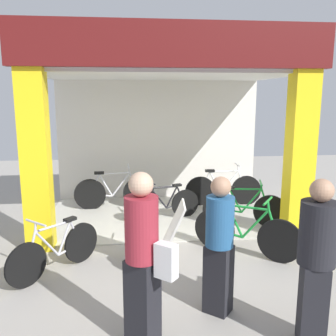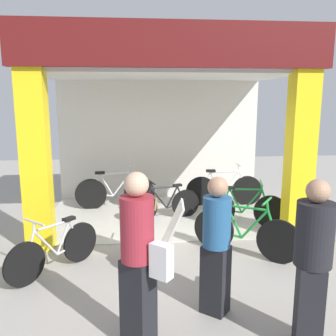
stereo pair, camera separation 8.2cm
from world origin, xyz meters
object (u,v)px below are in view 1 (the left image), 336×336
object	(u,v)px
bicycle_inside_1	(165,204)
pedestrian_0	(143,260)
sandwich_board_sign	(157,233)
bicycle_inside_2	(223,189)
bicycle_inside_0	(114,192)
bicycle_inside_3	(244,208)
bicycle_parked_1	(245,232)
pedestrian_2	(219,245)
bicycle_parked_0	(56,251)
pedestrian_1	(316,261)

from	to	relation	value
bicycle_inside_1	pedestrian_0	size ratio (longest dim) A/B	0.81
sandwich_board_sign	pedestrian_0	world-z (taller)	pedestrian_0
pedestrian_0	bicycle_inside_2	bearing A→B (deg)	66.85
bicycle_inside_0	bicycle_inside_3	size ratio (longest dim) A/B	1.13
bicycle_inside_2	bicycle_parked_1	size ratio (longest dim) A/B	1.21
bicycle_parked_1	pedestrian_2	distance (m)	1.71
bicycle_parked_0	pedestrian_0	distance (m)	2.12
bicycle_inside_2	bicycle_inside_3	size ratio (longest dim) A/B	1.12
bicycle_inside_0	bicycle_inside_1	world-z (taller)	bicycle_inside_0
bicycle_parked_1	pedestrian_2	bearing A→B (deg)	-118.34
sandwich_board_sign	pedestrian_1	xyz separation A→B (m)	(1.37, -2.03, 0.43)
bicycle_inside_0	bicycle_inside_2	distance (m)	2.44
pedestrian_0	bicycle_inside_0	bearing A→B (deg)	95.63
bicycle_parked_1	pedestrian_1	bearing A→B (deg)	-90.09
bicycle_inside_2	sandwich_board_sign	world-z (taller)	bicycle_inside_2
bicycle_parked_0	pedestrian_2	distance (m)	2.38
sandwich_board_sign	bicycle_inside_0	bearing A→B (deg)	104.94
bicycle_inside_2	bicycle_parked_1	xyz separation A→B (m)	(-0.33, -2.65, -0.00)
bicycle_parked_0	sandwich_board_sign	xyz separation A→B (m)	(1.43, 0.21, 0.12)
sandwich_board_sign	pedestrian_1	distance (m)	2.49
bicycle_inside_0	pedestrian_1	world-z (taller)	pedestrian_1
bicycle_parked_0	pedestrian_2	xyz separation A→B (m)	(2.02, -1.16, 0.48)
bicycle_parked_1	bicycle_inside_1	bearing A→B (deg)	120.99
pedestrian_0	pedestrian_2	world-z (taller)	pedestrian_0
pedestrian_1	bicycle_inside_0	bearing A→B (deg)	113.78
pedestrian_1	pedestrian_2	bearing A→B (deg)	139.70
sandwich_board_sign	pedestrian_2	bearing A→B (deg)	-66.62
bicycle_inside_2	bicycle_parked_1	world-z (taller)	bicycle_inside_2
sandwich_board_sign	pedestrian_0	bearing A→B (deg)	-98.30
bicycle_inside_2	pedestrian_0	distance (m)	5.06
pedestrian_0	pedestrian_1	world-z (taller)	pedestrian_0
bicycle_inside_2	pedestrian_2	size ratio (longest dim) A/B	1.09
bicycle_inside_0	bicycle_inside_3	xyz separation A→B (m)	(2.50, -1.35, -0.03)
bicycle_parked_0	pedestrian_2	bearing A→B (deg)	-29.77
pedestrian_0	pedestrian_1	bearing A→B (deg)	-4.92
pedestrian_2	pedestrian_1	bearing A→B (deg)	-40.30
bicycle_inside_0	bicycle_parked_0	xyz separation A→B (m)	(-0.70, -2.96, -0.05)
bicycle_inside_3	pedestrian_1	distance (m)	3.49
bicycle_inside_0	pedestrian_2	world-z (taller)	pedestrian_2
bicycle_parked_1	pedestrian_0	size ratio (longest dim) A/B	0.81
sandwich_board_sign	pedestrian_1	world-z (taller)	pedestrian_1
bicycle_inside_0	bicycle_parked_0	world-z (taller)	bicycle_inside_0
sandwich_board_sign	pedestrian_0	xyz separation A→B (m)	(-0.28, -1.89, 0.46)
bicycle_inside_3	pedestrian_0	bearing A→B (deg)	-121.86
bicycle_inside_0	bicycle_parked_1	xyz separation A→B (m)	(2.11, -2.66, -0.01)
bicycle_parked_0	bicycle_parked_1	bearing A→B (deg)	6.02
bicycle_parked_1	pedestrian_1	distance (m)	2.18
pedestrian_2	bicycle_inside_0	bearing A→B (deg)	107.84
bicycle_inside_2	pedestrian_2	distance (m)	4.28
pedestrian_1	pedestrian_2	world-z (taller)	pedestrian_1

